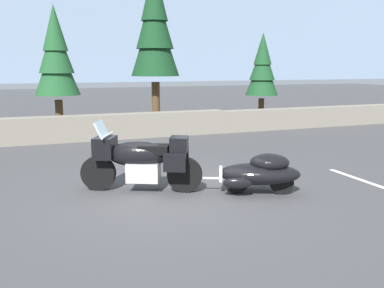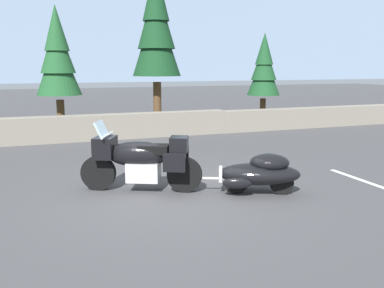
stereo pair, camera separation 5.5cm
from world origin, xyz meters
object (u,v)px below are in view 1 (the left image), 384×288
touring_motorcycle (140,159)px  pine_tree_far_right (56,55)px  car_shaped_trailer (260,172)px  pine_tree_secondary (262,68)px  pine_tree_tall (155,26)px

touring_motorcycle → pine_tree_far_right: bearing=98.8°
touring_motorcycle → car_shaped_trailer: size_ratio=1.00×
car_shaped_trailer → pine_tree_far_right: 8.77m
pine_tree_secondary → pine_tree_far_right: 7.88m
car_shaped_trailer → pine_tree_tall: 9.44m
car_shaped_trailer → pine_tree_far_right: pine_tree_far_right is taller
pine_tree_secondary → pine_tree_far_right: (-7.86, -0.33, 0.40)m
touring_motorcycle → car_shaped_trailer: (2.02, -0.94, -0.21)m
touring_motorcycle → pine_tree_far_right: (-1.08, 6.94, 2.07)m
pine_tree_secondary → pine_tree_far_right: pine_tree_far_right is taller
touring_motorcycle → pine_tree_secondary: size_ratio=0.59×
touring_motorcycle → pine_tree_secondary: (6.78, 7.27, 1.66)m
pine_tree_tall → pine_tree_far_right: 3.87m
touring_motorcycle → pine_tree_secondary: pine_tree_secondary is taller
touring_motorcycle → pine_tree_tall: (2.51, 7.86, 3.17)m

